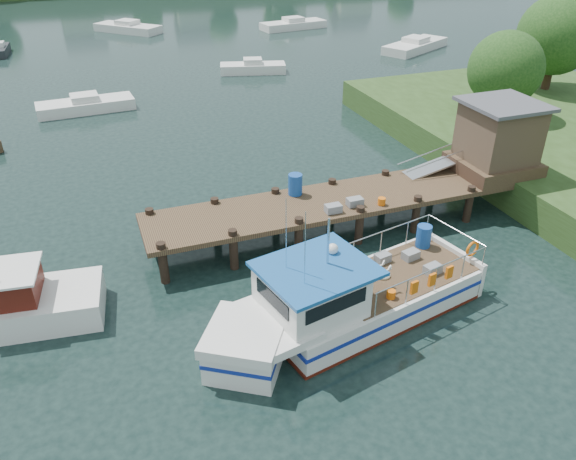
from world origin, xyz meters
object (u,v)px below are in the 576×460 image
object	(u,v)px
lobster_boat	(343,302)
moored_e	(0,50)
moored_c	(415,45)
dock	(445,161)
moored_a	(86,105)
moored_b	(253,67)
moored_far	(293,24)
moored_d	(128,28)

from	to	relation	value
lobster_boat	moored_e	bearing A→B (deg)	93.66
lobster_boat	moored_c	xyz separation A→B (m)	(22.60, 32.52, -0.43)
dock	moored_a	size ratio (longest dim) A/B	2.75
moored_b	dock	bearing A→B (deg)	-108.31
lobster_boat	moored_b	distance (m)	30.80
moored_c	moored_e	distance (m)	36.83
moored_far	moored_a	bearing A→B (deg)	-159.45
moored_d	moored_a	bearing A→B (deg)	-116.14
moored_a	moored_c	size ratio (longest dim) A/B	0.78
lobster_boat	dock	bearing A→B (deg)	25.22
moored_a	moored_b	size ratio (longest dim) A/B	1.14
moored_far	moored_b	xyz separation A→B (m)	(-9.41, -15.74, -0.02)
moored_a	moored_e	distance (m)	19.87
moored_a	moored_e	world-z (taller)	moored_a
moored_d	moored_e	distance (m)	13.36
moored_far	dock	bearing A→B (deg)	-125.06
dock	moored_e	bearing A→B (deg)	117.30
lobster_boat	moored_e	xyz separation A→B (m)	(-12.49, 43.70, -0.46)
dock	lobster_boat	distance (m)	9.19
moored_far	moored_d	world-z (taller)	moored_d
lobster_boat	moored_c	bearing A→B (deg)	42.92
moored_a	moored_b	world-z (taller)	moored_b
moored_d	moored_c	bearing A→B (deg)	-50.75
moored_b	moored_e	world-z (taller)	moored_b
moored_b	moored_c	size ratio (longest dim) A/B	0.69
moored_a	moored_c	world-z (taller)	moored_c
lobster_boat	moored_far	size ratio (longest dim) A/B	1.38
moored_far	lobster_boat	bearing A→B (deg)	-132.02
dock	moored_e	distance (m)	42.99
moored_b	moored_e	size ratio (longest dim) A/B	1.33
moored_far	moored_b	distance (m)	18.34
lobster_boat	moored_d	world-z (taller)	lobster_boat
moored_c	moored_e	world-z (taller)	moored_c
dock	moored_far	distance (m)	41.28
moored_far	moored_b	world-z (taller)	moored_far
dock	lobster_boat	world-z (taller)	lobster_boat
lobster_boat	moored_a	world-z (taller)	lobster_boat
lobster_boat	moored_b	xyz separation A→B (m)	(6.48, 30.11, -0.45)
moored_c	moored_a	bearing A→B (deg)	176.59
dock	moored_c	world-z (taller)	dock
lobster_boat	moored_c	size ratio (longest dim) A/B	1.29
dock	moored_a	world-z (taller)	dock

